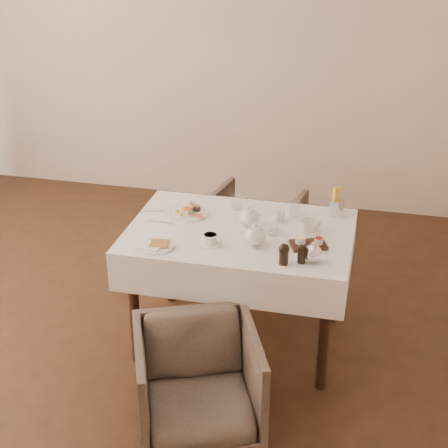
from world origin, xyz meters
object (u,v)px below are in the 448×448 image
table (240,248)px  armchair_far (253,233)px  teapot_centre (249,216)px  breakfast_plate (187,212)px  armchair_near (198,382)px

table → armchair_far: size_ratio=2.00×
table → armchair_far: (-0.09, 0.89, -0.35)m
teapot_centre → breakfast_plate: bearing=152.9°
armchair_near → armchair_far: bearing=69.4°
table → teapot_centre: teapot_centre is taller
breakfast_plate → teapot_centre: (0.39, -0.08, 0.05)m
table → armchair_far: 0.96m
armchair_near → teapot_centre: size_ratio=3.90×
armchair_near → armchair_far: (-0.05, 1.69, 0.01)m
armchair_far → breakfast_plate: 0.92m
armchair_far → breakfast_plate: breakfast_plate is taller
breakfast_plate → teapot_centre: size_ratio=1.65×
breakfast_plate → armchair_near: bearing=-94.3°
table → teapot_centre: size_ratio=8.01×
table → breakfast_plate: size_ratio=4.86×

